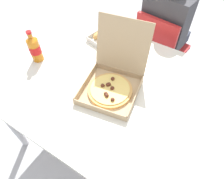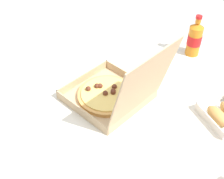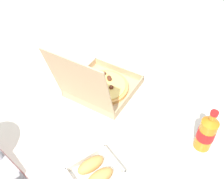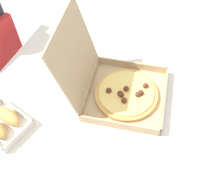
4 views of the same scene
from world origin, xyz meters
name	(u,v)px [view 3 (image 3 of 4)]	position (x,y,z in m)	size (l,w,h in m)	color
ground_plane	(102,166)	(0.00, 0.00, 0.00)	(10.00, 10.00, 0.00)	#B2B2B7
dining_table	(99,104)	(0.00, 0.00, 0.65)	(1.36, 1.05, 0.71)	silver
pizza_box_open	(100,86)	(0.01, -0.02, 0.77)	(0.39, 0.45, 0.36)	tan
bread_side_box	(95,172)	(-0.30, 0.34, 0.74)	(0.19, 0.22, 0.06)	white
cola_bottle	(207,133)	(-0.56, -0.08, 0.81)	(0.07, 0.07, 0.22)	orange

